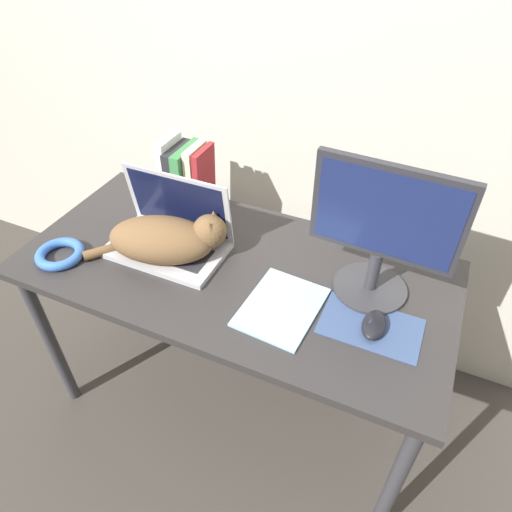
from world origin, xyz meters
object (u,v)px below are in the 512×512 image
external_monitor (383,230)px  computer_mouse (374,325)px  cable_coil (60,254)px  book_row (186,177)px  notepad (281,307)px  laptop (170,235)px  cat (167,239)px

external_monitor → computer_mouse: external_monitor is taller
external_monitor → cable_coil: size_ratio=2.71×
computer_mouse → book_row: 0.83m
cable_coil → notepad: bearing=6.8°
computer_mouse → cable_coil: (-0.98, -0.11, -0.00)m
external_monitor → notepad: size_ratio=1.52×
laptop → cable_coil: 0.35m
computer_mouse → book_row: book_row is taller
cat → computer_mouse: size_ratio=3.83×
cat → cable_coil: size_ratio=2.75×
book_row → laptop: bearing=-72.8°
external_monitor → cable_coil: bearing=-164.3°
cat → computer_mouse: cat is taller
cat → computer_mouse: 0.67m
cat → external_monitor: bearing=10.3°
computer_mouse → book_row: (-0.76, 0.31, 0.10)m
cable_coil → external_monitor: bearing=15.7°
computer_mouse → external_monitor: bearing=106.9°
laptop → external_monitor: 0.67m
cable_coil → notepad: size_ratio=0.56×
external_monitor → cable_coil: (-0.94, -0.26, -0.21)m
external_monitor → book_row: size_ratio=1.61×
notepad → computer_mouse: bearing=6.3°
laptop → cat: size_ratio=0.89×
cat → book_row: (-0.09, 0.28, 0.05)m
cat → book_row: size_ratio=1.63×
cat → notepad: cat is taller
book_row → notepad: bearing=-34.0°
laptop → computer_mouse: 0.69m
cable_coil → notepad: 0.73m
laptop → book_row: bearing=107.2°
laptop → notepad: laptop is taller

